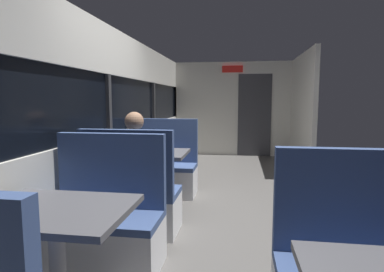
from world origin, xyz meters
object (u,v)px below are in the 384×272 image
object	(u,v)px
bench_near_window_facing_entry	(105,227)
bench_mid_window_facing_end	(132,202)
dining_table_near_window	(56,224)
bench_mid_window_facing_entry	(164,172)
dining_table_mid_window	(151,160)
seated_passenger	(134,180)

from	to	relation	value
bench_near_window_facing_entry	bench_mid_window_facing_end	distance (m)	0.69
dining_table_near_window	bench_mid_window_facing_end	distance (m)	1.42
dining_table_near_window	bench_mid_window_facing_end	bearing A→B (deg)	90.00
bench_mid_window_facing_end	bench_mid_window_facing_entry	distance (m)	1.40
dining_table_near_window	dining_table_mid_window	size ratio (longest dim) A/B	1.00
seated_passenger	dining_table_mid_window	bearing A→B (deg)	90.00
dining_table_mid_window	bench_mid_window_facing_end	bearing A→B (deg)	-90.00
dining_table_near_window	bench_mid_window_facing_entry	bearing A→B (deg)	90.00
dining_table_mid_window	bench_mid_window_facing_end	size ratio (longest dim) A/B	0.82
dining_table_mid_window	bench_mid_window_facing_entry	bearing A→B (deg)	90.00
seated_passenger	bench_near_window_facing_entry	bearing A→B (deg)	-90.00
bench_mid_window_facing_entry	bench_mid_window_facing_end	bearing A→B (deg)	-90.00
seated_passenger	bench_mid_window_facing_entry	bearing A→B (deg)	90.00
bench_near_window_facing_entry	bench_mid_window_facing_end	world-z (taller)	same
bench_mid_window_facing_entry	seated_passenger	world-z (taller)	seated_passenger
bench_mid_window_facing_entry	seated_passenger	distance (m)	1.34
dining_table_near_window	seated_passenger	world-z (taller)	seated_passenger
bench_near_window_facing_entry	bench_mid_window_facing_end	bearing A→B (deg)	90.00
dining_table_near_window	bench_mid_window_facing_entry	size ratio (longest dim) A/B	0.82
dining_table_near_window	seated_passenger	bearing A→B (deg)	90.00
dining_table_near_window	dining_table_mid_window	xyz separation A→B (m)	(0.00, 2.09, 0.00)
bench_near_window_facing_entry	seated_passenger	distance (m)	0.79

